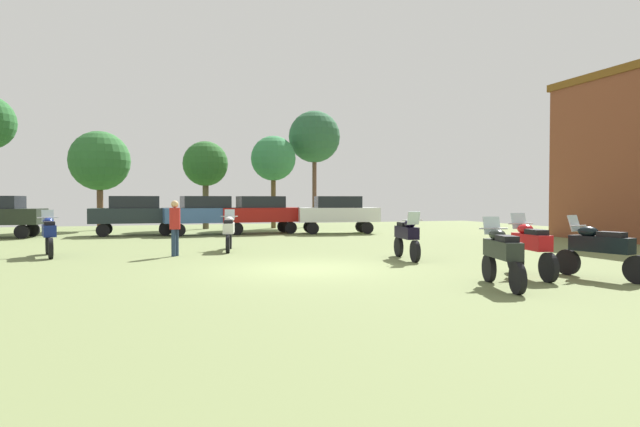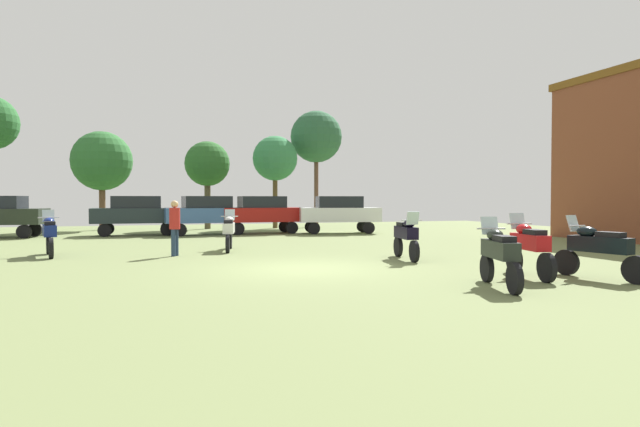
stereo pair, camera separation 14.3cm
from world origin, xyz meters
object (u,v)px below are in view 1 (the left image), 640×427
motorcycle_8 (600,248)px  car_6 (261,212)px  person_1 (175,224)px  motorcycle_6 (502,253)px  car_2 (338,212)px  tree_2 (273,159)px  car_1 (206,212)px  motorcycle_7 (49,234)px  car_4 (135,212)px  tree_4 (100,161)px  motorcycle_2 (531,246)px  motorcycle_4 (407,236)px  tree_3 (314,137)px  tree_1 (205,164)px  motorcycle_5 (229,230)px

motorcycle_8 → car_6: car_6 is taller
motorcycle_8 → person_1: (-9.00, 8.08, 0.34)m
person_1 → motorcycle_6: bearing=71.6°
car_2 → person_1: 12.75m
motorcycle_6 → tree_2: bearing=104.8°
car_1 → car_6: size_ratio=1.02×
motorcycle_7 → car_4: (2.41, 9.65, 0.44)m
car_2 → tree_4: bearing=69.8°
motorcycle_2 → car_1: (-5.65, 17.51, 0.44)m
motorcycle_4 → car_2: (2.27, 12.26, 0.44)m
tree_3 → tree_2: bearing=-162.5°
motorcycle_4 → car_4: size_ratio=0.50×
motorcycle_6 → tree_3: 25.37m
motorcycle_7 → car_2: bearing=19.7°
motorcycle_2 → tree_1: bearing=113.6°
motorcycle_6 → tree_1: bearing=114.7°
motorcycle_5 → tree_2: 15.24m
motorcycle_2 → motorcycle_8: (1.33, -0.70, -0.01)m
car_6 → tree_2: 6.25m
motorcycle_2 → motorcycle_4: bearing=114.8°
car_4 → car_6: size_ratio=1.00×
motorcycle_6 → tree_4: (-9.64, 24.65, 3.39)m
motorcycle_4 → tree_3: 20.30m
motorcycle_6 → car_6: size_ratio=0.49×
person_1 → tree_3: tree_3 is taller
person_1 → tree_4: tree_4 is taller
car_6 → motorcycle_7: bearing=134.2°
car_4 → car_6: (6.36, -0.57, 0.00)m
motorcycle_8 → car_6: (-4.07, 18.29, 0.45)m
motorcycle_4 → motorcycle_7: (-10.49, 4.30, 0.00)m
tree_4 → motorcycle_7: bearing=-91.2°
motorcycle_5 → motorcycle_7: motorcycle_7 is taller
motorcycle_2 → motorcycle_6: bearing=-136.5°
motorcycle_7 → tree_1: bearing=53.9°
car_1 → tree_2: (4.79, 5.08, 3.24)m
motorcycle_2 → tree_4: (-11.18, 23.67, 3.37)m
car_6 → tree_1: bearing=21.2°
person_1 → tree_2: size_ratio=0.31×
motorcycle_5 → car_1: bearing=100.4°
motorcycle_2 → motorcycle_5: (-5.76, 8.65, -0.01)m
tree_4 → car_6: bearing=-35.8°
motorcycle_4 → tree_1: bearing=-68.8°
motorcycle_7 → person_1: size_ratio=1.20×
car_6 → tree_4: (-8.44, 6.08, 2.93)m
motorcycle_6 → tree_4: bearing=127.8°
car_1 → person_1: 10.34m
motorcycle_2 → car_2: 16.53m
person_1 → tree_1: bearing=-154.1°
car_6 → person_1: 11.34m
tree_2 → car_4: bearing=-151.7°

